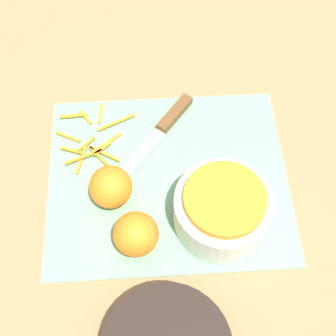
% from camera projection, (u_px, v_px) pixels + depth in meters
% --- Properties ---
extents(ground_plane, '(4.00, 4.00, 0.00)m').
position_uv_depth(ground_plane, '(168.00, 178.00, 0.81)').
color(ground_plane, '#9E754C').
extents(cutting_board, '(0.41, 0.35, 0.01)m').
position_uv_depth(cutting_board, '(168.00, 178.00, 0.81)').
color(cutting_board, '#75AD84').
rests_on(cutting_board, ground_plane).
extents(bowl_speckled, '(0.15, 0.15, 0.08)m').
position_uv_depth(bowl_speckled, '(223.00, 208.00, 0.73)').
color(bowl_speckled, silver).
rests_on(bowl_speckled, cutting_board).
extents(knife, '(0.16, 0.19, 0.02)m').
position_uv_depth(knife, '(166.00, 124.00, 0.85)').
color(knife, brown).
rests_on(knife, cutting_board).
extents(orange_left, '(0.07, 0.07, 0.07)m').
position_uv_depth(orange_left, '(111.00, 187.00, 0.76)').
color(orange_left, orange).
rests_on(orange_left, cutting_board).
extents(orange_right, '(0.07, 0.07, 0.07)m').
position_uv_depth(orange_right, '(136.00, 234.00, 0.72)').
color(orange_right, orange).
rests_on(orange_right, cutting_board).
extents(peel_pile, '(0.15, 0.15, 0.01)m').
position_uv_depth(peel_pile, '(92.00, 141.00, 0.84)').
color(peel_pile, orange).
rests_on(peel_pile, cutting_board).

